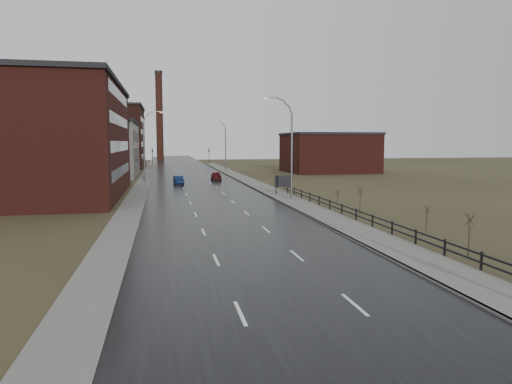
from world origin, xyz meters
name	(u,v)px	position (x,y,z in m)	size (l,w,h in m)	color
ground	(337,358)	(0.00, 0.00, 0.00)	(320.00, 320.00, 0.00)	#2D2819
road	(196,183)	(0.00, 60.00, 0.03)	(14.00, 300.00, 0.06)	black
sidewalk_right	(292,201)	(8.60, 35.00, 0.09)	(3.20, 180.00, 0.18)	#595651
curb_right	(278,202)	(7.08, 35.00, 0.09)	(0.16, 180.00, 0.18)	slate
sidewalk_left	(143,184)	(-8.20, 60.00, 0.06)	(2.40, 260.00, 0.12)	#595651
warehouse_near	(22,140)	(-20.99, 45.00, 6.76)	(22.44, 28.56, 13.50)	#471914
warehouse_mid	(93,149)	(-17.99, 78.00, 5.26)	(16.32, 20.40, 10.50)	slate
warehouse_far	(89,137)	(-22.99, 108.00, 7.76)	(26.52, 24.48, 15.50)	#331611
building_right	(329,152)	(30.30, 82.00, 4.26)	(18.36, 16.32, 8.50)	#471914
smokestack	(159,116)	(-6.00, 150.00, 15.50)	(2.70, 2.70, 30.70)	#331611
streetlight_right_mid	(289,148)	(8.50, 36.00, 5.84)	(3.36, 0.28, 11.35)	slate
streetlight_left	(146,146)	(-7.70, 62.00, 5.84)	(3.36, 0.28, 11.35)	slate
streetlight_right_far	(224,145)	(8.50, 90.00, 5.84)	(3.36, 0.28, 11.35)	slate
guardrail	(377,221)	(10.30, 18.31, 0.71)	(0.10, 53.05, 1.10)	black
shrub_c	(469,235)	(11.57, 9.69, 1.36)	(0.60, 0.64, 2.55)	#382D23
shrub_d	(427,218)	(13.91, 17.61, 0.95)	(0.43, 0.45, 1.80)	#382D23
shrub_e	(360,200)	(12.11, 25.25, 1.33)	(0.59, 0.62, 2.51)	#382D23
shrub_f	(338,197)	(12.68, 32.04, 0.83)	(0.38, 0.40, 1.56)	#382D23
billboard	(282,182)	(9.10, 41.07, 1.67)	(1.97, 0.17, 2.47)	black
traffic_light_left	(152,149)	(-8.00, 120.00, 4.60)	(0.58, 2.73, 5.30)	black
traffic_light_right	(209,149)	(8.00, 120.00, 4.60)	(0.58, 2.73, 5.30)	black
car_near	(179,181)	(-2.81, 57.70, 0.65)	(1.37, 3.94, 1.30)	#0D1C41
car_far	(216,176)	(3.75, 64.90, 0.75)	(1.76, 4.38, 1.49)	#4D0C11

